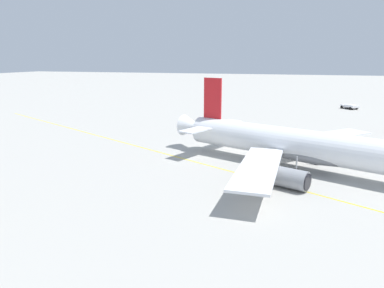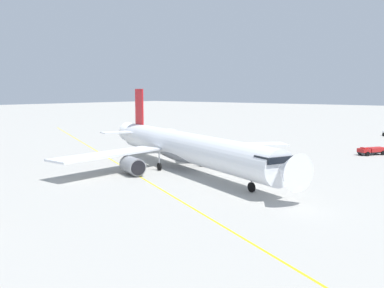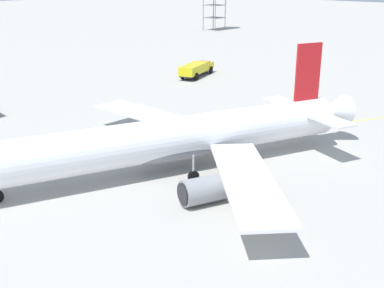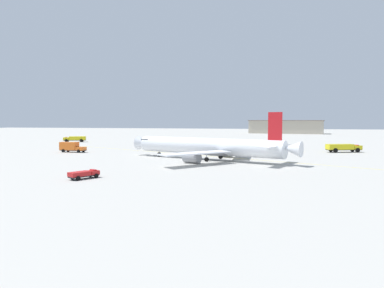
{
  "view_description": "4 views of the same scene",
  "coord_description": "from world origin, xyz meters",
  "px_view_note": "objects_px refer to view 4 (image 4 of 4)",
  "views": [
    {
      "loc": [
        46.41,
        -4.82,
        14.57
      ],
      "look_at": [
        11.07,
        -16.08,
        5.73
      ],
      "focal_mm": 33.71,
      "sensor_mm": 36.0,
      "label": 1
    },
    {
      "loc": [
        45.65,
        37.05,
        11.37
      ],
      "look_at": [
        0.91,
        0.31,
        4.24
      ],
      "focal_mm": 40.69,
      "sensor_mm": 36.0,
      "label": 2
    },
    {
      "loc": [
        -33.85,
        28.4,
        18.79
      ],
      "look_at": [
        -3.42,
        -4.68,
        2.92
      ],
      "focal_mm": 45.66,
      "sensor_mm": 36.0,
      "label": 3
    },
    {
      "loc": [
        -88.47,
        -17.2,
        10.03
      ],
      "look_at": [
        -2.4,
        1.19,
        3.97
      ],
      "focal_mm": 33.38,
      "sensor_mm": 36.0,
      "label": 4
    }
  ],
  "objects_px": {
    "baggage_truck_truck": "(163,143)",
    "fire_tender_truck": "(75,139)",
    "fire_tender_truck_extra": "(343,147)",
    "fuel_tanker_truck": "(218,144)",
    "ops_pickup_truck": "(84,174)",
    "airliner_main": "(209,147)",
    "catering_truck_truck": "(71,147)"
  },
  "relations": [
    {
      "from": "baggage_truck_truck",
      "to": "fuel_tanker_truck",
      "type": "relative_size",
      "value": 0.39
    },
    {
      "from": "baggage_truck_truck",
      "to": "fuel_tanker_truck",
      "type": "xyz_separation_m",
      "value": [
        -12.01,
        -23.85,
        0.88
      ]
    },
    {
      "from": "baggage_truck_truck",
      "to": "catering_truck_truck",
      "type": "xyz_separation_m",
      "value": [
        -35.76,
        18.42,
        0.95
      ]
    },
    {
      "from": "fire_tender_truck",
      "to": "ops_pickup_truck",
      "type": "bearing_deg",
      "value": 99.56
    },
    {
      "from": "baggage_truck_truck",
      "to": "fire_tender_truck",
      "type": "distance_m",
      "value": 44.71
    },
    {
      "from": "airliner_main",
      "to": "ops_pickup_truck",
      "type": "relative_size",
      "value": 8.23
    },
    {
      "from": "airliner_main",
      "to": "fire_tender_truck",
      "type": "height_order",
      "value": "airliner_main"
    },
    {
      "from": "fuel_tanker_truck",
      "to": "ops_pickup_truck",
      "type": "distance_m",
      "value": 69.29
    },
    {
      "from": "ops_pickup_truck",
      "to": "fire_tender_truck",
      "type": "bearing_deg",
      "value": 60.65
    },
    {
      "from": "airliner_main",
      "to": "fire_tender_truck_extra",
      "type": "relative_size",
      "value": 4.05
    },
    {
      "from": "fire_tender_truck",
      "to": "fire_tender_truck_extra",
      "type": "xyz_separation_m",
      "value": [
        -28.27,
        -106.8,
        0.01
      ]
    },
    {
      "from": "fire_tender_truck",
      "to": "ops_pickup_truck",
      "type": "relative_size",
      "value": 1.83
    },
    {
      "from": "baggage_truck_truck",
      "to": "fire_tender_truck",
      "type": "xyz_separation_m",
      "value": [
        9.78,
        43.61,
        0.82
      ]
    },
    {
      "from": "airliner_main",
      "to": "fuel_tanker_truck",
      "type": "bearing_deg",
      "value": -64.68
    },
    {
      "from": "airliner_main",
      "to": "fire_tender_truck",
      "type": "xyz_separation_m",
      "value": [
        57.44,
        69.96,
        -1.65
      ]
    },
    {
      "from": "catering_truck_truck",
      "to": "ops_pickup_truck",
      "type": "xyz_separation_m",
      "value": [
        -44.17,
        -28.62,
        -0.86
      ]
    },
    {
      "from": "baggage_truck_truck",
      "to": "fire_tender_truck_extra",
      "type": "bearing_deg",
      "value": 153.13
    },
    {
      "from": "baggage_truck_truck",
      "to": "fire_tender_truck_extra",
      "type": "height_order",
      "value": "fire_tender_truck_extra"
    },
    {
      "from": "catering_truck_truck",
      "to": "ops_pickup_truck",
      "type": "relative_size",
      "value": 1.55
    },
    {
      "from": "baggage_truck_truck",
      "to": "fire_tender_truck",
      "type": "height_order",
      "value": "fire_tender_truck"
    },
    {
      "from": "baggage_truck_truck",
      "to": "fire_tender_truck",
      "type": "relative_size",
      "value": 0.4
    },
    {
      "from": "airliner_main",
      "to": "fire_tender_truck_extra",
      "type": "distance_m",
      "value": 47.02
    },
    {
      "from": "baggage_truck_truck",
      "to": "fuel_tanker_truck",
      "type": "bearing_deg",
      "value": 142.72
    },
    {
      "from": "fire_tender_truck",
      "to": "fuel_tanker_truck",
      "type": "bearing_deg",
      "value": 140.7
    },
    {
      "from": "fuel_tanker_truck",
      "to": "airliner_main",
      "type": "bearing_deg",
      "value": 10.58
    },
    {
      "from": "airliner_main",
      "to": "ops_pickup_truck",
      "type": "bearing_deg",
      "value": 84.75
    },
    {
      "from": "airliner_main",
      "to": "fuel_tanker_truck",
      "type": "distance_m",
      "value": 35.77
    },
    {
      "from": "baggage_truck_truck",
      "to": "fire_tender_truck_extra",
      "type": "distance_m",
      "value": 65.84
    },
    {
      "from": "baggage_truck_truck",
      "to": "ops_pickup_truck",
      "type": "relative_size",
      "value": 0.74
    },
    {
      "from": "catering_truck_truck",
      "to": "ops_pickup_truck",
      "type": "distance_m",
      "value": 52.63
    },
    {
      "from": "ops_pickup_truck",
      "to": "fire_tender_truck_extra",
      "type": "xyz_separation_m",
      "value": [
        61.44,
        -52.99,
        0.73
      ]
    },
    {
      "from": "fire_tender_truck_extra",
      "to": "fuel_tanker_truck",
      "type": "bearing_deg",
      "value": 152.11
    }
  ]
}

